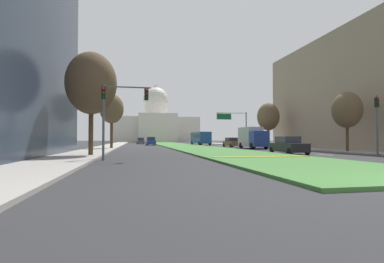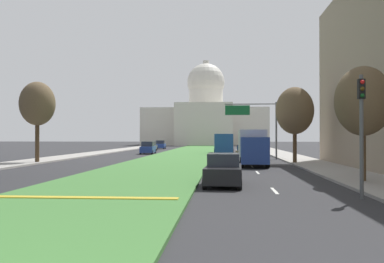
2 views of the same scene
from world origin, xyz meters
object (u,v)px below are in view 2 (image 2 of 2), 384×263
Objects in this scene: overhead_guide_sign at (256,118)px; sedan_very_far at (160,145)px; street_tree_right_near at (363,101)px; box_truck_delivery at (253,147)px; traffic_light_near_right at (362,120)px; sedan_midblock at (245,153)px; street_tree_right_mid at (295,111)px; sedan_far_horizon at (151,146)px; sedan_distant at (148,148)px; city_bus at (224,142)px; street_tree_left_mid at (37,104)px; capitol_building at (206,120)px; sedan_lead_stopped at (224,170)px.

sedan_very_far is (-16.85, 39.03, -3.84)m from overhead_guide_sign.
street_tree_right_near is 14.65m from box_truck_delivery.
traffic_light_near_right is 1.13× the size of sedan_midblock.
overhead_guide_sign is at bearing 111.80° from street_tree_right_mid.
overhead_guide_sign reaches higher than sedan_far_horizon.
sedan_distant is 0.42× the size of city_bus.
street_tree_left_mid is 24.10m from sedan_distant.
street_tree_left_mid is at bearing -95.78° from sedan_very_far.
capitol_building is 84.39m from sedan_midblock.
sedan_distant is at bearing 130.52° from sedan_midblock.
capitol_building is 8.17× the size of sedan_far_horizon.
capitol_building reaches higher than street_tree_left_mid.
sedan_lead_stopped is 1.03× the size of sedan_midblock.
city_bus reaches higher than sedan_very_far.
street_tree_left_mid is at bearing 137.63° from traffic_light_near_right.
sedan_far_horizon is 19.68m from city_bus.
sedan_midblock is (-5.41, 22.35, -3.78)m from street_tree_right_near.
street_tree_right_near is 8.72m from sedan_lead_stopped.
capitol_building is 106.97m from street_tree_right_near.
capitol_building is at bearing 81.86° from sedan_far_horizon.
street_tree_right_near is at bearing 71.79° from traffic_light_near_right.
sedan_midblock is 0.42× the size of city_bus.
sedan_midblock is at bearing 91.36° from box_truck_delivery.
sedan_lead_stopped is at bearing -78.55° from sedan_very_far.
city_bus is at bearing -85.40° from capitol_building.
sedan_distant is at bearing 116.40° from street_tree_right_near.
city_bus is (-2.32, 15.30, 0.98)m from sedan_midblock.
street_tree_left_mid is at bearing -177.16° from street_tree_right_mid.
overhead_guide_sign is 1.39× the size of sedan_very_far.
sedan_midblock is 1.04× the size of sedan_far_horizon.
capitol_building is at bearing 85.18° from sedan_distant.
sedan_midblock is at bearing -69.39° from sedan_very_far.
overhead_guide_sign is 11.51m from box_truck_delivery.
street_tree_left_mid is 1.08× the size of street_tree_right_mid.
street_tree_right_near is at bearing -76.38° from sedan_midblock.
overhead_guide_sign is 26.43m from sedan_lead_stopped.
street_tree_right_mid is 50.90m from sedan_very_far.
street_tree_right_near reaches higher than sedan_distant.
traffic_light_near_right is 47.47m from sedan_distant.
overhead_guide_sign is 8.22m from street_tree_right_mid.
sedan_distant is (-16.97, 44.27, -2.45)m from traffic_light_near_right.
city_bus is (-6.75, 20.83, -3.27)m from street_tree_right_mid.
city_bus is at bearing 107.95° from street_tree_right_mid.
sedan_far_horizon is at bearing 117.51° from sedan_midblock.
street_tree_left_mid is 48.38m from sedan_very_far.
city_bus is at bearing -47.73° from sedan_far_horizon.
street_tree_right_near is 23.30m from sedan_midblock.
box_truck_delivery reaches higher than sedan_distant.
sedan_far_horizon is 0.69× the size of box_truck_delivery.
capitol_building is at bearing 97.82° from street_tree_right_mid.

